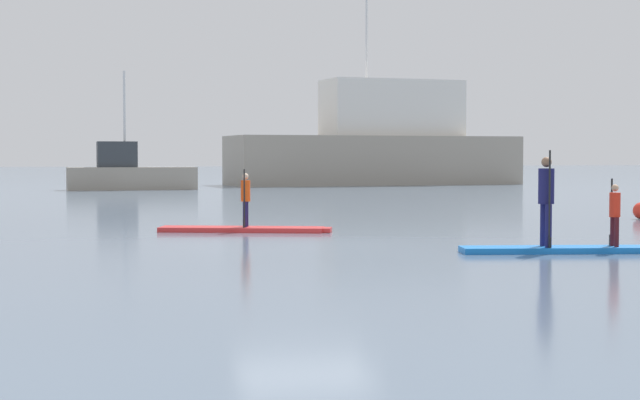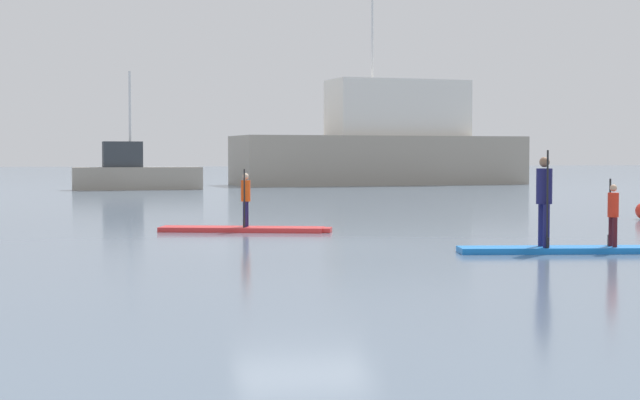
{
  "view_description": "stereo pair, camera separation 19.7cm",
  "coord_description": "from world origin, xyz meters",
  "px_view_note": "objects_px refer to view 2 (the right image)",
  "views": [
    {
      "loc": [
        -4.06,
        -18.24,
        1.64
      ],
      "look_at": [
        0.91,
        2.6,
        0.68
      ],
      "focal_mm": 57.48,
      "sensor_mm": 36.0,
      "label": 1
    },
    {
      "loc": [
        -3.86,
        -18.29,
        1.64
      ],
      "look_at": [
        0.91,
        2.6,
        0.68
      ],
      "focal_mm": 57.48,
      "sensor_mm": 36.0,
      "label": 2
    }
  ],
  "objects_px": {
    "fishing_boat_white_large": "(384,146)",
    "paddleboard_far": "(563,250)",
    "paddleboard_near": "(245,229)",
    "motor_boat_small_navy": "(134,173)",
    "paddler_adult": "(544,196)",
    "paddler_child_solo": "(246,197)",
    "paddler_child_front": "(613,212)"
  },
  "relations": [
    {
      "from": "motor_boat_small_navy",
      "to": "paddleboard_far",
      "type": "bearing_deg",
      "value": -80.23
    },
    {
      "from": "paddleboard_near",
      "to": "motor_boat_small_navy",
      "type": "xyz_separation_m",
      "value": [
        -1.11,
        26.45,
        0.71
      ]
    },
    {
      "from": "paddler_adult",
      "to": "motor_boat_small_navy",
      "type": "distance_m",
      "value": 32.61
    },
    {
      "from": "paddleboard_far",
      "to": "motor_boat_small_navy",
      "type": "distance_m",
      "value": 32.72
    },
    {
      "from": "paddleboard_far",
      "to": "paddler_child_front",
      "type": "bearing_deg",
      "value": -9.39
    },
    {
      "from": "paddleboard_near",
      "to": "paddler_adult",
      "type": "relative_size",
      "value": 2.27
    },
    {
      "from": "paddler_child_front",
      "to": "motor_boat_small_navy",
      "type": "xyz_separation_m",
      "value": [
        -6.38,
        32.38,
        0.08
      ]
    },
    {
      "from": "paddleboard_near",
      "to": "paddler_child_solo",
      "type": "bearing_deg",
      "value": -62.32
    },
    {
      "from": "paddler_child_solo",
      "to": "paddleboard_far",
      "type": "relative_size",
      "value": 0.35
    },
    {
      "from": "paddleboard_near",
      "to": "paddleboard_far",
      "type": "height_order",
      "value": "same"
    },
    {
      "from": "paddler_adult",
      "to": "paddler_child_front",
      "type": "distance_m",
      "value": 1.19
    },
    {
      "from": "paddler_child_solo",
      "to": "fishing_boat_white_large",
      "type": "xyz_separation_m",
      "value": [
        12.44,
        31.77,
        1.33
      ]
    },
    {
      "from": "fishing_boat_white_large",
      "to": "paddleboard_far",
      "type": "bearing_deg",
      "value": -102.03
    },
    {
      "from": "paddler_adult",
      "to": "paddleboard_near",
      "type": "bearing_deg",
      "value": 125.67
    },
    {
      "from": "paddleboard_far",
      "to": "paddler_adult",
      "type": "distance_m",
      "value": 0.96
    },
    {
      "from": "paddler_child_solo",
      "to": "paddler_child_front",
      "type": "distance_m",
      "value": 7.92
    },
    {
      "from": "motor_boat_small_navy",
      "to": "paddler_adult",
      "type": "bearing_deg",
      "value": -80.77
    },
    {
      "from": "paddleboard_far",
      "to": "motor_boat_small_navy",
      "type": "relative_size",
      "value": 0.6
    },
    {
      "from": "paddleboard_near",
      "to": "paddler_child_front",
      "type": "distance_m",
      "value": 7.96
    },
    {
      "from": "paddler_child_front",
      "to": "motor_boat_small_navy",
      "type": "distance_m",
      "value": 33.0
    },
    {
      "from": "fishing_boat_white_large",
      "to": "motor_boat_small_navy",
      "type": "height_order",
      "value": "fishing_boat_white_large"
    },
    {
      "from": "paddler_child_solo",
      "to": "paddleboard_far",
      "type": "bearing_deg",
      "value": -52.5
    },
    {
      "from": "paddleboard_near",
      "to": "fishing_boat_white_large",
      "type": "bearing_deg",
      "value": 68.6
    },
    {
      "from": "paddleboard_near",
      "to": "paddler_child_front",
      "type": "height_order",
      "value": "paddler_child_front"
    },
    {
      "from": "paddler_child_solo",
      "to": "paddleboard_near",
      "type": "bearing_deg",
      "value": 117.68
    },
    {
      "from": "fishing_boat_white_large",
      "to": "paddleboard_near",
      "type": "bearing_deg",
      "value": -111.4
    },
    {
      "from": "paddler_child_solo",
      "to": "paddler_adult",
      "type": "distance_m",
      "value": 7.06
    },
    {
      "from": "paddler_child_front",
      "to": "motor_boat_small_navy",
      "type": "relative_size",
      "value": 0.19
    },
    {
      "from": "fishing_boat_white_large",
      "to": "motor_boat_small_navy",
      "type": "xyz_separation_m",
      "value": [
        -13.56,
        -5.31,
        -1.31
      ]
    },
    {
      "from": "paddleboard_far",
      "to": "paddler_child_front",
      "type": "xyz_separation_m",
      "value": [
        0.83,
        -0.14,
        0.63
      ]
    },
    {
      "from": "paddleboard_far",
      "to": "paddler_child_front",
      "type": "relative_size",
      "value": 3.13
    },
    {
      "from": "paddleboard_far",
      "to": "motor_boat_small_navy",
      "type": "xyz_separation_m",
      "value": [
        -5.55,
        32.24,
        0.71
      ]
    }
  ]
}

